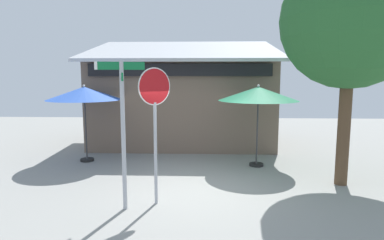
% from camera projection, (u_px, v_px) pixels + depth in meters
% --- Properties ---
extents(ground_plane, '(28.00, 28.00, 0.10)m').
position_uv_depth(ground_plane, '(199.00, 192.00, 8.24)').
color(ground_plane, gray).
extents(cafe_building, '(7.56, 4.96, 4.44)m').
position_uv_depth(cafe_building, '(184.00, 100.00, 13.90)').
color(cafe_building, '#705B4C').
rests_on(cafe_building, ground).
extents(street_sign_post, '(0.97, 0.91, 3.13)m').
position_uv_depth(street_sign_post, '(123.00, 120.00, 6.82)').
color(street_sign_post, '#A8AAB2').
rests_on(street_sign_post, ground).
extents(stop_sign, '(0.61, 0.55, 3.01)m').
position_uv_depth(stop_sign, '(155.00, 109.00, 7.09)').
color(stop_sign, '#A8AAB2').
rests_on(stop_sign, ground).
extents(patio_umbrella_royal_blue_left, '(2.41, 2.41, 2.54)m').
position_uv_depth(patio_umbrella_royal_blue_left, '(84.00, 94.00, 10.71)').
color(patio_umbrella_royal_blue_left, black).
rests_on(patio_umbrella_royal_blue_left, ground).
extents(patio_umbrella_forest_green_center, '(2.46, 2.46, 2.56)m').
position_uv_depth(patio_umbrella_forest_green_center, '(258.00, 94.00, 10.12)').
color(patio_umbrella_forest_green_center, black).
rests_on(patio_umbrella_forest_green_center, ground).
extents(shade_tree, '(3.62, 3.44, 5.93)m').
position_uv_depth(shade_tree, '(358.00, 21.00, 8.05)').
color(shade_tree, brown).
rests_on(shade_tree, ground).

